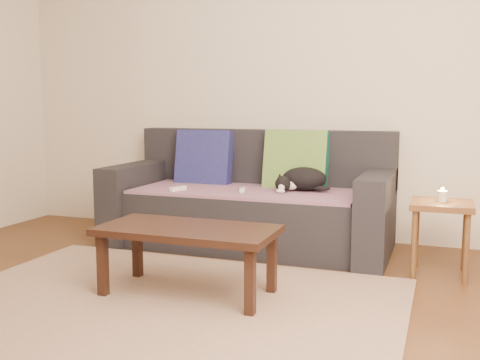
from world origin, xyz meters
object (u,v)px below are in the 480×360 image
at_px(wii_remote_b, 243,190).
at_px(side_table, 441,215).
at_px(cat, 302,179).
at_px(coffee_table, 188,236).
at_px(wii_remote_a, 178,188).
at_px(sofa, 251,205).

bearing_deg(wii_remote_b, side_table, -110.98).
height_order(cat, wii_remote_b, cat).
xyz_separation_m(wii_remote_b, coffee_table, (0.04, -1.02, -0.11)).
xyz_separation_m(wii_remote_a, wii_remote_b, (0.47, 0.10, 0.00)).
xyz_separation_m(sofa, wii_remote_a, (-0.46, -0.30, 0.15)).
relative_size(wii_remote_a, wii_remote_b, 1.00).
distance_m(cat, coffee_table, 1.29).
height_order(wii_remote_a, coffee_table, wii_remote_a).
bearing_deg(coffee_table, wii_remote_a, 119.19).
bearing_deg(side_table, wii_remote_b, 174.83).
bearing_deg(wii_remote_b, coffee_table, 166.66).
distance_m(wii_remote_a, side_table, 1.84).
relative_size(wii_remote_a, side_table, 0.32).
distance_m(sofa, wii_remote_a, 0.57).
xyz_separation_m(side_table, coffee_table, (-1.32, -0.90, -0.04)).
distance_m(sofa, wii_remote_b, 0.25).
height_order(sofa, coffee_table, sofa).
bearing_deg(wii_remote_b, wii_remote_a, 85.90).
distance_m(cat, side_table, 1.04).
xyz_separation_m(wii_remote_a, side_table, (1.84, -0.03, -0.07)).
distance_m(wii_remote_a, coffee_table, 1.06).
bearing_deg(sofa, wii_remote_a, -146.74).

